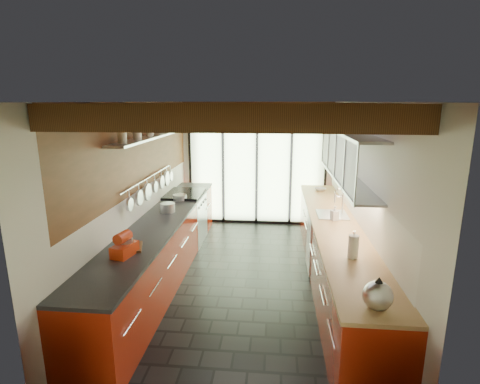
{
  "coord_description": "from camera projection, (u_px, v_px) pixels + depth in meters",
  "views": [
    {
      "loc": [
        0.4,
        -5.17,
        2.61
      ],
      "look_at": [
        -0.14,
        0.4,
        1.25
      ],
      "focal_mm": 28.0,
      "sensor_mm": 36.0,
      "label": 1
    }
  ],
  "objects": [
    {
      "name": "glass_door",
      "position": [
        257.0,
        148.0,
        7.87
      ],
      "size": [
        2.95,
        0.1,
        2.9
      ],
      "color": "#C6EAAD",
      "rests_on": "ground"
    },
    {
      "name": "sink_assembly",
      "position": [
        333.0,
        213.0,
        5.7
      ],
      "size": [
        0.45,
        0.52,
        0.43
      ],
      "color": "silver",
      "rests_on": "right_counter"
    },
    {
      "name": "pot_small",
      "position": [
        180.0,
        197.0,
        6.58
      ],
      "size": [
        0.32,
        0.32,
        0.09
      ],
      "primitive_type": "cylinder",
      "rotation": [
        0.0,
        0.0,
        -0.38
      ],
      "color": "silver",
      "rests_on": "left_counter"
    },
    {
      "name": "stand_mixer",
      "position": [
        125.0,
        246.0,
        4.19
      ],
      "size": [
        0.24,
        0.35,
        0.29
      ],
      "color": "red",
      "rests_on": "left_counter"
    },
    {
      "name": "ground",
      "position": [
        247.0,
        279.0,
        5.65
      ],
      "size": [
        5.5,
        5.5,
        0.0
      ],
      "primitive_type": "plane",
      "color": "black",
      "rests_on": "ground"
    },
    {
      "name": "bowl",
      "position": [
        320.0,
        189.0,
        7.27
      ],
      "size": [
        0.28,
        0.28,
        0.05
      ],
      "primitive_type": "imported",
      "rotation": [
        0.0,
        0.0,
        0.4
      ],
      "color": "silver",
      "rests_on": "right_counter"
    },
    {
      "name": "soap_bottle",
      "position": [
        335.0,
        213.0,
        5.43
      ],
      "size": [
        0.13,
        0.13,
        0.21
      ],
      "primitive_type": "imported",
      "rotation": [
        0.0,
        0.0,
        0.4
      ],
      "color": "silver",
      "rests_on": "right_counter"
    },
    {
      "name": "pot_large",
      "position": [
        168.0,
        208.0,
        5.85
      ],
      "size": [
        0.3,
        0.3,
        0.14
      ],
      "primitive_type": "cylinder",
      "rotation": [
        0.0,
        0.0,
        0.4
      ],
      "color": "silver",
      "rests_on": "left_counter"
    },
    {
      "name": "ceiling_beams",
      "position": [
        249.0,
        112.0,
        5.44
      ],
      "size": [
        3.14,
        5.06,
        4.9
      ],
      "color": "#593316",
      "rests_on": "ground"
    },
    {
      "name": "paper_towel",
      "position": [
        353.0,
        247.0,
        4.11
      ],
      "size": [
        0.13,
        0.13,
        0.31
      ],
      "color": "white",
      "rests_on": "right_counter"
    },
    {
      "name": "cutting_board",
      "position": [
        132.0,
        247.0,
        4.4
      ],
      "size": [
        0.32,
        0.38,
        0.03
      ],
      "primitive_type": "cube",
      "rotation": [
        0.0,
        0.0,
        0.3
      ],
      "color": "brown",
      "rests_on": "left_counter"
    },
    {
      "name": "range_stove",
      "position": [
        186.0,
        218.0,
        7.06
      ],
      "size": [
        0.66,
        0.9,
        0.97
      ],
      "color": "silver",
      "rests_on": "ground"
    },
    {
      "name": "right_counter",
      "position": [
        334.0,
        253.0,
        5.43
      ],
      "size": [
        0.68,
        5.0,
        0.92
      ],
      "color": "#981F0B",
      "rests_on": "ground"
    },
    {
      "name": "kettle",
      "position": [
        378.0,
        294.0,
        3.11
      ],
      "size": [
        0.33,
        0.35,
        0.29
      ],
      "color": "silver",
      "rests_on": "right_counter"
    },
    {
      "name": "left_counter",
      "position": [
        163.0,
        247.0,
        5.66
      ],
      "size": [
        0.68,
        5.0,
        0.92
      ],
      "color": "#981F0B",
      "rests_on": "ground"
    },
    {
      "name": "left_wall_fixtures",
      "position": [
        152.0,
        157.0,
        5.65
      ],
      "size": [
        0.28,
        2.6,
        0.96
      ],
      "color": "silver",
      "rests_on": "ground"
    },
    {
      "name": "upper_cabinets_right",
      "position": [
        348.0,
        156.0,
        5.38
      ],
      "size": [
        0.34,
        3.0,
        3.0
      ],
      "color": "silver",
      "rests_on": "ground"
    },
    {
      "name": "room_shell",
      "position": [
        247.0,
        171.0,
        5.26
      ],
      "size": [
        5.5,
        5.5,
        5.5
      ],
      "color": "silver",
      "rests_on": "ground"
    }
  ]
}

